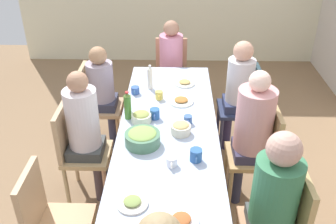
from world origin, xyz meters
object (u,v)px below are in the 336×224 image
Objects in this scene: plate_1 at (181,101)px; bowl_2 at (141,117)px; person_6 at (85,127)px; cup_1 at (196,155)px; plate_2 at (132,202)px; cup_4 at (155,114)px; person_5 at (238,87)px; person_0 at (171,61)px; cup_3 at (159,95)px; bowl_1 at (143,138)px; bottle_1 at (150,78)px; chair_4 at (95,102)px; chair_6 at (77,148)px; chair_7 at (50,218)px; person_2 at (252,127)px; cup_0 at (172,161)px; person_1 at (273,197)px; plate_3 at (181,220)px; chair_1 at (282,222)px; chair_5 at (245,104)px; chair_0 at (171,71)px; person_4 at (103,89)px; bottle_0 at (128,106)px; cup_5 at (188,120)px; cup_2 at (135,90)px; plate_0 at (185,83)px; chair_2 at (260,150)px; dining_table at (168,135)px; bowl_0 at (181,128)px.

bowl_2 is (0.34, -0.34, 0.03)m from plate_1.
person_6 reaches higher than cup_1.
cup_1 is (-0.46, 0.42, 0.03)m from plate_2.
person_5 is at bearing 129.60° from cup_4.
cup_3 is at bearing -5.36° from person_0.
bottle_1 reaches higher than bowl_1.
chair_4 is 1.25m from bowl_1.
plate_1 is 0.88m from cup_1.
chair_7 is at bearing 0.00° from chair_6.
person_2 is 10.87× the size of cup_0.
person_1 is 11.57× the size of cup_3.
cup_1 reaches higher than cup_4.
person_0 is at bearing -177.62° from plate_3.
chair_7 is at bearing -69.41° from cup_1.
chair_1 is 1.00× the size of chair_5.
person_1 is at bearing 16.15° from chair_0.
person_6 is at bearing -0.15° from person_4.
bottle_0 is at bearing -132.45° from person_1.
chair_5 is at bearing 159.70° from plate_3.
chair_1 is 8.45× the size of cup_5.
chair_7 is 8.45× the size of cup_5.
cup_2 is 0.50m from cup_4.
plate_3 is at bearing -10.35° from cup_1.
plate_0 is 1.63× the size of cup_1.
chair_2 is 7.60× the size of cup_4.
bottle_1 is at bearing -169.14° from cup_0.
person_1 is 1.37× the size of chair_5.
plate_2 is (1.71, -0.99, 0.24)m from chair_5.
chair_4 is at bearing -147.81° from cup_0.
dining_table is 10.71× the size of plate_1.
person_5 is 1.18m from bowl_2.
chair_2 is 1.00× the size of chair_7.
plate_3 is at bearing 2.29° from chair_0.
chair_1 is 1.00× the size of chair_7.
person_2 is 1.40× the size of chair_7.
person_2 is at bearing -173.76° from chair_1.
chair_5 is 1.16m from bowl_0.
plate_0 is 1.76× the size of cup_0.
chair_0 is 1.79m from chair_2.
person_1 is at bearing 36.21° from cup_2.
dining_table is 1.98× the size of person_6.
bowl_2 reaches higher than plate_3.
chair_6 is at bearing -90.00° from person_2.
chair_2 is 0.96m from cup_4.
plate_2 is at bearing -1.11° from bowl_1.
cup_2 is (-1.41, -1.03, 0.03)m from person_1.
plate_0 and plate_1 have the same top height.
plate_1 is at bearing 179.75° from plate_3.
cup_5 is at bearing 93.96° from chair_6.
person_4 reaches higher than plate_1.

